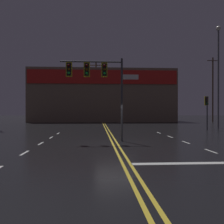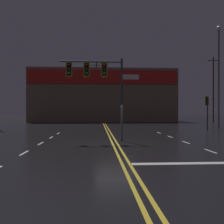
# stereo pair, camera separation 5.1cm
# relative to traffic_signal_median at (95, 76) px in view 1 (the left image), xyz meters

# --- Properties ---
(ground_plane) EXTENTS (200.00, 200.00, 0.00)m
(ground_plane) POSITION_rel_traffic_signal_median_xyz_m (1.25, -0.85, -4.45)
(ground_plane) COLOR black
(road_markings) EXTENTS (14.06, 60.00, 0.01)m
(road_markings) POSITION_rel_traffic_signal_median_xyz_m (2.12, -2.04, -4.45)
(road_markings) COLOR gold
(road_markings) RESTS_ON ground
(traffic_signal_median) EXTENTS (4.26, 0.36, 5.68)m
(traffic_signal_median) POSITION_rel_traffic_signal_median_xyz_m (0.00, 0.00, 0.00)
(traffic_signal_median) COLOR #38383D
(traffic_signal_median) RESTS_ON ground
(traffic_signal_corner_northeast) EXTENTS (0.42, 0.36, 3.68)m
(traffic_signal_corner_northeast) POSITION_rel_traffic_signal_median_xyz_m (12.06, 9.47, -1.75)
(traffic_signal_corner_northeast) COLOR #38383D
(traffic_signal_corner_northeast) RESTS_ON ground
(streetlight_near_left) EXTENTS (0.56, 0.56, 12.29)m
(streetlight_near_left) POSITION_rel_traffic_signal_median_xyz_m (14.69, 12.12, 3.12)
(streetlight_near_left) COLOR #59595E
(streetlight_near_left) RESTS_ON ground
(building_backdrop) EXTENTS (27.69, 10.23, 10.02)m
(building_backdrop) POSITION_rel_traffic_signal_median_xyz_m (1.25, 33.27, 0.57)
(building_backdrop) COLOR #7A6651
(building_backdrop) RESTS_ON ground
(utility_pole_row) EXTENTS (45.38, 0.26, 12.49)m
(utility_pole_row) POSITION_rel_traffic_signal_median_xyz_m (0.29, 29.28, 1.75)
(utility_pole_row) COLOR #4C3828
(utility_pole_row) RESTS_ON ground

